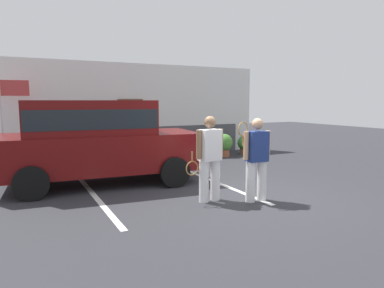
{
  "coord_description": "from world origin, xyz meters",
  "views": [
    {
      "loc": [
        -4.18,
        -5.84,
        2.04
      ],
      "look_at": [
        -0.59,
        1.2,
        1.05
      ],
      "focal_mm": 32.39,
      "sensor_mm": 36.0,
      "label": 1
    }
  ],
  "objects": [
    {
      "name": "ground_plane",
      "position": [
        0.0,
        0.0,
        0.0
      ],
      "size": [
        40.0,
        40.0,
        0.0
      ],
      "primitive_type": "plane",
      "color": "#2D2D33"
    },
    {
      "name": "parking_stripe_0",
      "position": [
        -2.75,
        1.5,
        0.0
      ],
      "size": [
        0.12,
        4.4,
        0.01
      ],
      "primitive_type": "cube",
      "color": "silver",
      "rests_on": "ground_plane"
    },
    {
      "name": "parking_stripe_1",
      "position": [
        0.24,
        1.5,
        0.0
      ],
      "size": [
        0.12,
        4.4,
        0.01
      ],
      "primitive_type": "cube",
      "color": "silver",
      "rests_on": "ground_plane"
    },
    {
      "name": "house_frontage",
      "position": [
        -0.01,
        6.21,
        1.57
      ],
      "size": [
        9.22,
        0.4,
        3.35
      ],
      "color": "white",
      "rests_on": "ground_plane"
    },
    {
      "name": "parked_suv",
      "position": [
        -2.44,
        2.65,
        1.15
      ],
      "size": [
        4.76,
        2.52,
        2.05
      ],
      "rotation": [
        0.0,
        0.0,
        -0.1
      ],
      "color": "#590C0C",
      "rests_on": "ground_plane"
    },
    {
      "name": "tennis_player_man",
      "position": [
        -0.73,
        0.14,
        0.9
      ],
      "size": [
        0.9,
        0.32,
        1.74
      ],
      "rotation": [
        0.0,
        0.0,
        3.26
      ],
      "color": "white",
      "rests_on": "ground_plane"
    },
    {
      "name": "tennis_player_woman",
      "position": [
        0.12,
        -0.29,
        0.89
      ],
      "size": [
        0.77,
        0.27,
        1.69
      ],
      "rotation": [
        0.0,
        0.0,
        3.11
      ],
      "color": "white",
      "rests_on": "ground_plane"
    },
    {
      "name": "potted_plant_by_porch",
      "position": [
        2.59,
        4.83,
        0.47
      ],
      "size": [
        0.64,
        0.64,
        0.84
      ],
      "color": "#9E5638",
      "rests_on": "ground_plane"
    },
    {
      "name": "potted_plant_secondary",
      "position": [
        3.62,
        5.0,
        0.39
      ],
      "size": [
        0.53,
        0.53,
        0.7
      ],
      "color": "brown",
      "rests_on": "ground_plane"
    },
    {
      "name": "flag_pole",
      "position": [
        -4.34,
        5.5,
        1.88
      ],
      "size": [
        0.8,
        0.12,
        2.68
      ],
      "color": "silver",
      "rests_on": "ground_plane"
    }
  ]
}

